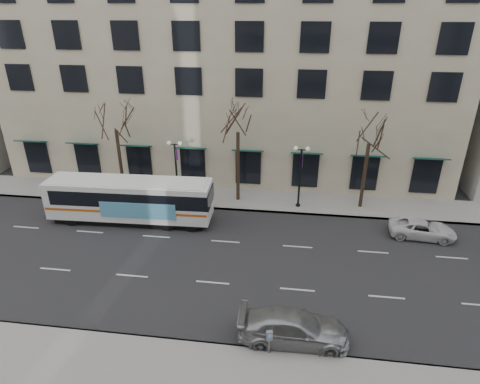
% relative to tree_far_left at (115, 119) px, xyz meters
% --- Properties ---
extents(ground, '(160.00, 160.00, 0.00)m').
position_rel_tree_far_left_xyz_m(ground, '(10.00, -8.80, -6.70)').
color(ground, black).
rests_on(ground, ground).
extents(sidewalk_far, '(80.00, 4.00, 0.15)m').
position_rel_tree_far_left_xyz_m(sidewalk_far, '(15.00, 0.20, -6.62)').
color(sidewalk_far, gray).
rests_on(sidewalk_far, ground).
extents(building_hotel, '(40.00, 20.00, 24.00)m').
position_rel_tree_far_left_xyz_m(building_hotel, '(8.00, 12.20, 5.30)').
color(building_hotel, '#B7A88B').
rests_on(building_hotel, ground).
extents(tree_far_left, '(3.60, 3.60, 8.34)m').
position_rel_tree_far_left_xyz_m(tree_far_left, '(0.00, 0.00, 0.00)').
color(tree_far_left, black).
rests_on(tree_far_left, ground).
extents(tree_far_mid, '(3.60, 3.60, 8.55)m').
position_rel_tree_far_left_xyz_m(tree_far_mid, '(10.00, 0.00, 0.21)').
color(tree_far_mid, black).
rests_on(tree_far_mid, ground).
extents(tree_far_right, '(3.60, 3.60, 8.06)m').
position_rel_tree_far_left_xyz_m(tree_far_right, '(20.00, 0.00, -0.28)').
color(tree_far_right, black).
rests_on(tree_far_right, ground).
extents(lamp_post_left, '(1.22, 0.45, 5.21)m').
position_rel_tree_far_left_xyz_m(lamp_post_left, '(5.01, -0.60, -3.75)').
color(lamp_post_left, black).
rests_on(lamp_post_left, ground).
extents(lamp_post_right, '(1.22, 0.45, 5.21)m').
position_rel_tree_far_left_xyz_m(lamp_post_right, '(15.01, -0.60, -3.75)').
color(lamp_post_right, black).
rests_on(lamp_post_right, ground).
extents(city_bus, '(12.34, 3.07, 3.32)m').
position_rel_tree_far_left_xyz_m(city_bus, '(2.53, -4.41, -4.88)').
color(city_bus, white).
rests_on(city_bus, ground).
extents(silver_car, '(5.42, 2.30, 1.56)m').
position_rel_tree_far_left_xyz_m(silver_car, '(14.80, -15.00, -5.92)').
color(silver_car, '#9DA0A5').
rests_on(silver_car, ground).
extents(white_pickup, '(4.65, 2.44, 1.25)m').
position_rel_tree_far_left_xyz_m(white_pickup, '(23.71, -4.00, -6.07)').
color(white_pickup, silver).
rests_on(white_pickup, ground).
extents(pay_station, '(0.32, 0.26, 1.30)m').
position_rel_tree_far_left_xyz_m(pay_station, '(13.67, -16.10, -5.61)').
color(pay_station, gray).
rests_on(pay_station, sidewalk_near).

